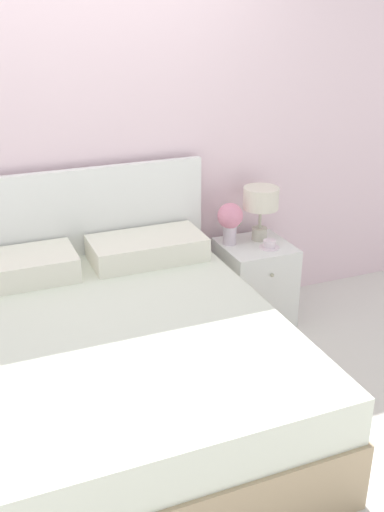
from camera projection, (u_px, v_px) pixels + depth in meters
ground_plane at (82, 333)px, 3.92m from camera, size 12.00×12.00×0.00m
wall_back at (63, 133)px, 3.46m from camera, size 8.00×0.06×2.60m
bed at (116, 364)px, 3.04m from camera, size 1.65×1.91×1.10m
nightstand at (254, 282)px, 4.00m from camera, size 0.44×0.46×0.54m
table_lamp at (261, 202)px, 3.86m from camera, size 0.23×0.23×0.36m
flower_vase at (230, 219)px, 3.83m from camera, size 0.17×0.17×0.28m
teacup at (269, 245)px, 3.83m from camera, size 0.13×0.13×0.05m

